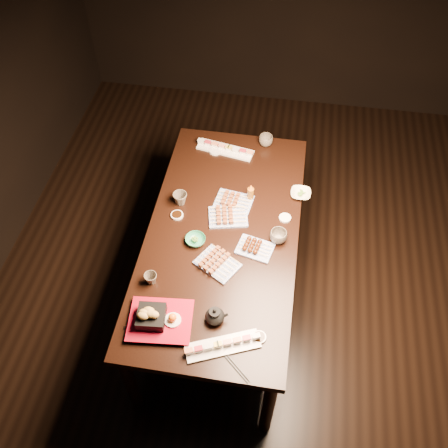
{
  "coord_description": "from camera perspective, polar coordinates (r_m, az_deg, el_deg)",
  "views": [
    {
      "loc": [
        -0.02,
        -1.7,
        3.09
      ],
      "look_at": [
        -0.32,
        0.17,
        0.77
      ],
      "focal_mm": 40.0,
      "sensor_mm": 36.0,
      "label": 1
    }
  ],
  "objects": [
    {
      "name": "edamame_bowl_cream",
      "position": [
        3.2,
        8.75,
        3.44
      ],
      "size": [
        0.13,
        0.13,
        0.03
      ],
      "primitive_type": "imported",
      "rotation": [
        0.0,
        0.0,
        -0.01
      ],
      "color": "beige",
      "rests_on": "dining_table"
    },
    {
      "name": "teacup_near_left",
      "position": [
        2.78,
        -8.36,
        -6.19
      ],
      "size": [
        0.09,
        0.09,
        0.07
      ],
      "primitive_type": "imported",
      "rotation": [
        0.0,
        0.0,
        -0.35
      ],
      "color": "#50483D",
      "rests_on": "dining_table"
    },
    {
      "name": "chopsticks_se",
      "position": [
        2.55,
        1.13,
        -15.79
      ],
      "size": [
        0.18,
        0.17,
        0.01
      ],
      "primitive_type": null,
      "rotation": [
        0.0,
        0.0,
        -0.74
      ],
      "color": "black",
      "rests_on": "dining_table"
    },
    {
      "name": "ground",
      "position": [
        3.53,
        4.85,
        -10.79
      ],
      "size": [
        5.0,
        5.0,
        0.0
      ],
      "primitive_type": "plane",
      "color": "black",
      "rests_on": "ground"
    },
    {
      "name": "condiment_bottle",
      "position": [
        3.11,
        3.06,
        3.63
      ],
      "size": [
        0.04,
        0.04,
        0.13
      ],
      "primitive_type": "cylinder",
      "rotation": [
        0.0,
        0.0,
        -0.04
      ],
      "color": "brown",
      "rests_on": "dining_table"
    },
    {
      "name": "sauce_dish_west",
      "position": [
        3.07,
        -5.39,
        1.01
      ],
      "size": [
        0.08,
        0.08,
        0.01
      ],
      "primitive_type": "cylinder",
      "rotation": [
        0.0,
        0.0,
        0.06
      ],
      "color": "white",
      "rests_on": "dining_table"
    },
    {
      "name": "edamame_bowl_green",
      "position": [
        2.93,
        -3.28,
        -1.85
      ],
      "size": [
        0.16,
        0.16,
        0.04
      ],
      "primitive_type": "imported",
      "rotation": [
        0.0,
        0.0,
        -0.46
      ],
      "color": "#2C885D",
      "rests_on": "dining_table"
    },
    {
      "name": "chopsticks_near",
      "position": [
        2.67,
        -9.21,
        -11.6
      ],
      "size": [
        0.2,
        0.06,
        0.01
      ],
      "primitive_type": null,
      "rotation": [
        0.0,
        0.0,
        0.19
      ],
      "color": "black",
      "rests_on": "dining_table"
    },
    {
      "name": "sushi_platter_far",
      "position": [
        3.46,
        0.14,
        8.69
      ],
      "size": [
        0.4,
        0.18,
        0.05
      ],
      "primitive_type": null,
      "rotation": [
        0.0,
        0.0,
        2.95
      ],
      "color": "white",
      "rests_on": "dining_table"
    },
    {
      "name": "teacup_mid_right",
      "position": [
        2.93,
        6.23,
        -1.42
      ],
      "size": [
        0.1,
        0.1,
        0.08
      ],
      "primitive_type": "imported",
      "rotation": [
        0.0,
        0.0,
        0.01
      ],
      "color": "#50483D",
      "rests_on": "dining_table"
    },
    {
      "name": "teapot",
      "position": [
        2.62,
        -1.05,
        -10.36
      ],
      "size": [
        0.14,
        0.14,
        0.1
      ],
      "primitive_type": null,
      "rotation": [
        0.0,
        0.0,
        0.16
      ],
      "color": "black",
      "rests_on": "dining_table"
    },
    {
      "name": "sushi_platter_near",
      "position": [
        2.57,
        -0.15,
        -13.6
      ],
      "size": [
        0.39,
        0.24,
        0.05
      ],
      "primitive_type": null,
      "rotation": [
        0.0,
        0.0,
        0.4
      ],
      "color": "white",
      "rests_on": "dining_table"
    },
    {
      "name": "sauce_dish_se",
      "position": [
        2.61,
        4.04,
        -12.78
      ],
      "size": [
        0.1,
        0.1,
        0.01
      ],
      "primitive_type": "cylinder",
      "rotation": [
        0.0,
        0.0,
        -0.56
      ],
      "color": "white",
      "rests_on": "dining_table"
    },
    {
      "name": "yakitori_plate_right",
      "position": [
        2.82,
        -0.76,
        -4.35
      ],
      "size": [
        0.29,
        0.26,
        0.06
      ],
      "primitive_type": null,
      "rotation": [
        0.0,
        0.0,
        -0.53
      ],
      "color": "#828EB6",
      "rests_on": "dining_table"
    },
    {
      "name": "yakitori_plate_left",
      "position": [
        3.12,
        1.13,
        2.81
      ],
      "size": [
        0.25,
        0.2,
        0.06
      ],
      "primitive_type": null,
      "rotation": [
        0.0,
        0.0,
        -0.14
      ],
      "color": "#828EB6",
      "rests_on": "dining_table"
    },
    {
      "name": "sauce_dish_east",
      "position": [
        3.07,
        6.99,
        0.7
      ],
      "size": [
        0.08,
        0.08,
        0.01
      ],
      "primitive_type": "cylinder",
      "rotation": [
        0.0,
        0.0,
        -0.14
      ],
      "color": "white",
      "rests_on": "dining_table"
    },
    {
      "name": "sauce_dish_nw",
      "position": [
        3.47,
        -1.01,
        8.4
      ],
      "size": [
        0.11,
        0.11,
        0.02
      ],
      "primitive_type": "cylinder",
      "rotation": [
        0.0,
        0.0,
        -0.38
      ],
      "color": "white",
      "rests_on": "dining_table"
    },
    {
      "name": "tempura_tray",
      "position": [
        2.62,
        -7.36,
        -10.45
      ],
      "size": [
        0.35,
        0.29,
        0.12
      ],
      "primitive_type": null,
      "rotation": [
        0.0,
        0.0,
        0.1
      ],
      "color": "black",
      "rests_on": "dining_table"
    },
    {
      "name": "teacup_far_left",
      "position": [
        3.12,
        -5.03,
        2.91
      ],
      "size": [
        0.1,
        0.1,
        0.08
      ],
      "primitive_type": "imported",
      "rotation": [
        0.0,
        0.0,
        -0.2
      ],
      "color": "#50483D",
      "rests_on": "dining_table"
    },
    {
      "name": "teacup_far_right",
      "position": [
        3.51,
        4.8,
        9.49
      ],
      "size": [
        0.12,
        0.12,
        0.08
      ],
      "primitive_type": "imported",
      "rotation": [
        0.0,
        0.0,
        -0.27
      ],
      "color": "#50483D",
      "rests_on": "dining_table"
    },
    {
      "name": "yakitori_plate_center",
      "position": [
        3.03,
        0.47,
        1.09
      ],
      "size": [
        0.26,
        0.22,
        0.06
      ],
      "primitive_type": null,
      "rotation": [
        0.0,
        0.0,
        0.21
      ],
      "color": "#828EB6",
      "rests_on": "dining_table"
    },
    {
      "name": "dining_table",
      "position": [
        3.29,
        -0.14,
        -5.04
      ],
      "size": [
        1.19,
        1.93,
        0.75
      ],
      "primitive_type": "cube",
      "rotation": [
        0.0,
        0.0,
        -0.17
      ],
      "color": "black",
      "rests_on": "ground"
    },
    {
      "name": "tsukune_plate",
      "position": [
        2.89,
        3.58,
        -2.6
      ],
      "size": [
        0.23,
        0.19,
        0.05
      ],
      "primitive_type": null,
      "rotation": [
        0.0,
        0.0,
        -0.23
      ],
      "color": "#828EB6",
      "rests_on": "dining_table"
    }
  ]
}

